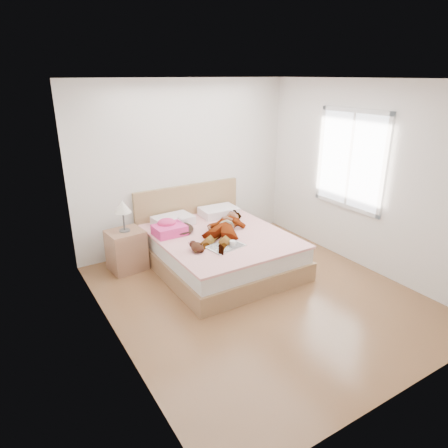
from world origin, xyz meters
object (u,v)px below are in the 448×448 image
object	(u,v)px
phone	(180,219)
nightstand	(126,247)
woman	(224,226)
coffee_mug	(233,244)
towel	(169,228)
bed	(217,247)
plush_toy	(196,247)
magazine	(226,246)

from	to	relation	value
phone	nightstand	xyz separation A→B (m)	(-0.76, 0.22, -0.35)
woman	nightstand	world-z (taller)	nightstand
woman	coffee_mug	xyz separation A→B (m)	(-0.17, -0.48, -0.06)
woman	towel	distance (m)	0.79
coffee_mug	nightstand	bearing A→B (deg)	134.87
bed	nightstand	world-z (taller)	nightstand
bed	woman	bearing A→B (deg)	-35.31
towel	coffee_mug	world-z (taller)	towel
phone	towel	world-z (taller)	towel
towel	coffee_mug	xyz separation A→B (m)	(0.54, -0.84, -0.05)
coffee_mug	plush_toy	size ratio (longest dim) A/B	0.48
magazine	woman	bearing A→B (deg)	60.31
plush_toy	nightstand	bearing A→B (deg)	122.01
bed	coffee_mug	world-z (taller)	bed
phone	plush_toy	size ratio (longest dim) A/B	0.39
woman	plush_toy	bearing A→B (deg)	-105.75
woman	plush_toy	distance (m)	0.74
phone	magazine	xyz separation A→B (m)	(0.25, -0.84, -0.17)
magazine	coffee_mug	world-z (taller)	coffee_mug
towel	coffee_mug	distance (m)	1.00
towel	nightstand	bearing A→B (deg)	155.34
phone	magazine	bearing A→B (deg)	-118.68
coffee_mug	plush_toy	xyz separation A→B (m)	(-0.48, 0.12, 0.02)
woman	magazine	xyz separation A→B (m)	(-0.25, -0.44, -0.09)
nightstand	magazine	bearing A→B (deg)	-46.12
phone	towel	size ratio (longest dim) A/B	0.22
bed	coffee_mug	distance (m)	0.62
bed	nightstand	size ratio (longest dim) A/B	2.01
bed	towel	xyz separation A→B (m)	(-0.62, 0.30, 0.33)
magazine	bed	bearing A→B (deg)	71.72
plush_toy	magazine	bearing A→B (deg)	-9.92
woman	coffee_mug	size ratio (longest dim) A/B	12.91
coffee_mug	nightstand	size ratio (longest dim) A/B	0.11
phone	coffee_mug	world-z (taller)	phone
woman	plush_toy	world-z (taller)	woman
woman	towel	xyz separation A→B (m)	(-0.70, 0.36, -0.01)
bed	towel	world-z (taller)	bed
plush_toy	nightstand	distance (m)	1.18
bed	nightstand	distance (m)	1.30
woman	plush_toy	xyz separation A→B (m)	(-0.65, -0.37, -0.04)
coffee_mug	plush_toy	distance (m)	0.49
woman	phone	size ratio (longest dim) A/B	15.80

